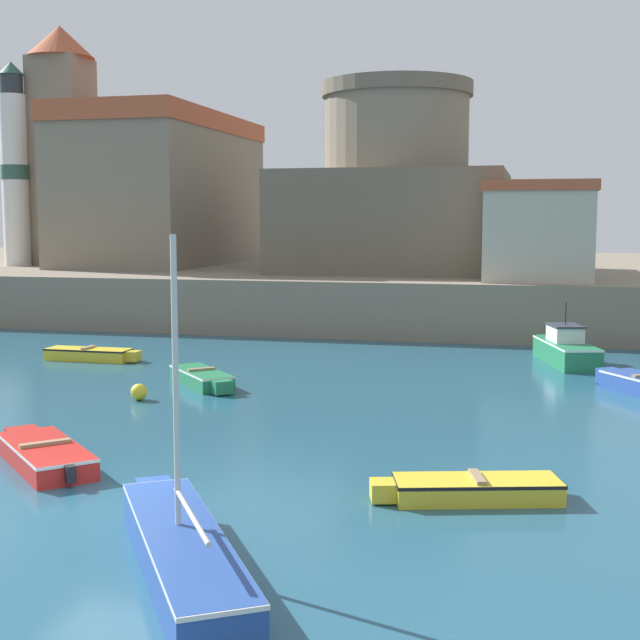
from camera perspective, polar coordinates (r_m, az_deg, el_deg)
name	(u,v)px	position (r m, az deg, el deg)	size (l,w,h in m)	color
ground_plane	(112,511)	(18.36, -13.17, -11.82)	(200.00, 200.00, 0.00)	#235670
quay_seawall	(417,282)	(61.38, 6.23, 2.43)	(120.00, 40.00, 2.73)	gray
motorboat_green_0	(565,349)	(36.55, 15.41, -1.80)	(2.61, 5.22, 2.44)	#237A4C
dinghy_yellow_1	(472,488)	(18.71, 9.69, -10.57)	(3.96, 2.00, 0.53)	yellow
dinghy_green_3	(202,377)	(30.90, -7.54, -3.66)	(3.24, 3.48, 0.59)	#237A4C
dinghy_red_5	(44,453)	(21.92, -17.25, -8.15)	(3.84, 3.77, 0.59)	red
dinghy_yellow_6	(91,354)	(37.20, -14.45, -2.11)	(3.97, 1.09, 0.56)	yellow
sailboat_blue_7	(182,550)	(14.93, -8.82, -14.35)	(4.28, 5.99, 5.47)	#284C9E
mooring_buoy	(139,392)	(28.77, -11.51, -4.54)	(0.53, 0.53, 0.53)	yellow
church	(153,184)	(59.99, -10.66, 8.58)	(12.12, 17.61, 15.09)	gray
fortress	(396,202)	(51.74, 4.90, 7.55)	(12.49, 12.49, 10.60)	#685E4F
lighthouse	(15,168)	(59.67, -18.96, 9.19)	(1.69, 1.69, 12.62)	silver
harbor_shed_far_end	(539,231)	(43.73, 13.81, 5.56)	(5.27, 4.33, 4.74)	#BCB29E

